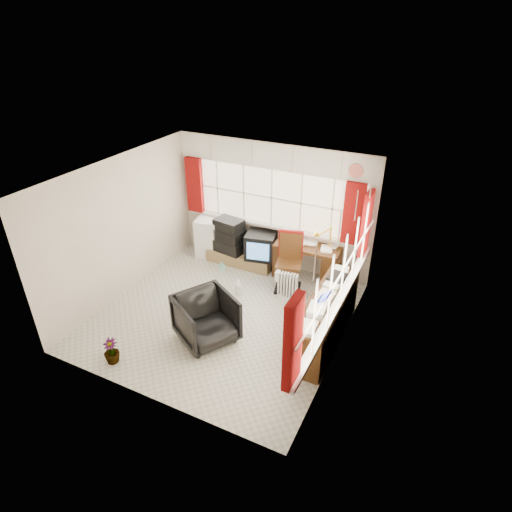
{
  "coord_description": "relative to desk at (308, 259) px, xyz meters",
  "views": [
    {
      "loc": [
        3.09,
        -5.03,
        4.52
      ],
      "look_at": [
        0.36,
        0.55,
        0.99
      ],
      "focal_mm": 30.0,
      "sensor_mm": 36.0,
      "label": 1
    }
  ],
  "objects": [
    {
      "name": "ground",
      "position": [
        -0.86,
        -1.8,
        -0.4
      ],
      "size": [
        4.0,
        4.0,
        0.0
      ],
      "primitive_type": "plane",
      "color": "beige",
      "rests_on": "ground"
    },
    {
      "name": "room_walls",
      "position": [
        -0.86,
        -1.8,
        1.1
      ],
      "size": [
        4.0,
        4.0,
        4.0
      ],
      "color": "beige",
      "rests_on": "ground"
    },
    {
      "name": "window_back",
      "position": [
        -0.86,
        0.14,
        0.55
      ],
      "size": [
        3.7,
        0.12,
        3.6
      ],
      "color": "#F5E3C2",
      "rests_on": "room_walls"
    },
    {
      "name": "window_right",
      "position": [
        1.09,
        -1.8,
        0.55
      ],
      "size": [
        0.12,
        3.7,
        3.6
      ],
      "color": "#F5E3C2",
      "rests_on": "room_walls"
    },
    {
      "name": "curtains",
      "position": [
        0.07,
        -0.88,
        1.06
      ],
      "size": [
        3.83,
        3.83,
        1.15
      ],
      "color": "maroon",
      "rests_on": "room_walls"
    },
    {
      "name": "overhead_cabinets",
      "position": [
        0.12,
        -0.82,
        1.85
      ],
      "size": [
        3.98,
        3.98,
        0.48
      ],
      "color": "white",
      "rests_on": "room_walls"
    },
    {
      "name": "desk",
      "position": [
        0.0,
        0.0,
        0.0
      ],
      "size": [
        1.26,
        0.65,
        0.76
      ],
      "color": "#492811",
      "rests_on": "ground"
    },
    {
      "name": "desk_lamp",
      "position": [
        0.4,
        0.03,
        0.64
      ],
      "size": [
        0.19,
        0.17,
        0.46
      ],
      "color": "#DEAB09",
      "rests_on": "desk"
    },
    {
      "name": "task_chair",
      "position": [
        -0.21,
        -0.44,
        0.19
      ],
      "size": [
        0.56,
        0.59,
        1.11
      ],
      "color": "black",
      "rests_on": "ground"
    },
    {
      "name": "office_chair",
      "position": [
        -0.78,
        -2.43,
        -0.01
      ],
      "size": [
        1.16,
        1.16,
        0.78
      ],
      "primitive_type": "imported",
      "rotation": [
        0.0,
        0.0,
        1.04
      ],
      "color": "black",
      "rests_on": "ground"
    },
    {
      "name": "radiator",
      "position": [
        -0.06,
        -0.86,
        -0.18
      ],
      "size": [
        0.37,
        0.17,
        0.54
      ],
      "color": "white",
      "rests_on": "ground"
    },
    {
      "name": "credenza",
      "position": [
        0.87,
        -1.6,
        -0.0
      ],
      "size": [
        0.5,
        2.0,
        0.85
      ],
      "color": "#492811",
      "rests_on": "ground"
    },
    {
      "name": "file_tray",
      "position": [
        0.86,
        -1.05,
        0.41
      ],
      "size": [
        0.3,
        0.36,
        0.11
      ],
      "primitive_type": "cube",
      "rotation": [
        0.0,
        0.0,
        -0.15
      ],
      "color": "black",
      "rests_on": "credenza"
    },
    {
      "name": "tv_bench",
      "position": [
        -1.41,
        -0.08,
        -0.27
      ],
      "size": [
        1.4,
        0.5,
        0.25
      ],
      "primitive_type": "cube",
      "color": "#957A4A",
      "rests_on": "ground"
    },
    {
      "name": "crt_tv",
      "position": [
        -0.96,
        -0.07,
        0.11
      ],
      "size": [
        0.67,
        0.64,
        0.52
      ],
      "color": "black",
      "rests_on": "tv_bench"
    },
    {
      "name": "hifi_stack",
      "position": [
        -1.66,
        -0.11,
        0.18
      ],
      "size": [
        0.72,
        0.52,
        0.7
      ],
      "color": "black",
      "rests_on": "tv_bench"
    },
    {
      "name": "mini_fridge",
      "position": [
        -2.18,
        -0.06,
        0.02
      ],
      "size": [
        0.58,
        0.58,
        0.83
      ],
      "color": "white",
      "rests_on": "ground"
    },
    {
      "name": "spray_bottle_a",
      "position": [
        -0.92,
        -1.12,
        -0.24
      ],
      "size": [
        0.13,
        0.13,
        0.32
      ],
      "primitive_type": "imported",
      "rotation": [
        0.0,
        0.0,
        -0.09
      ],
      "color": "silver",
      "rests_on": "ground"
    },
    {
      "name": "spray_bottle_b",
      "position": [
        -1.62,
        -0.52,
        -0.3
      ],
      "size": [
        0.13,
        0.13,
        0.2
      ],
      "primitive_type": "imported",
      "rotation": [
        0.0,
        0.0,
        -0.56
      ],
      "color": "#84C5BC",
      "rests_on": "ground"
    },
    {
      "name": "flower_vase",
      "position": [
        -1.77,
        -3.49,
        -0.19
      ],
      "size": [
        0.25,
        0.25,
        0.41
      ],
      "primitive_type": "imported",
      "rotation": [
        0.0,
        0.0,
        -0.07
      ],
      "color": "black",
      "rests_on": "ground"
    }
  ]
}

